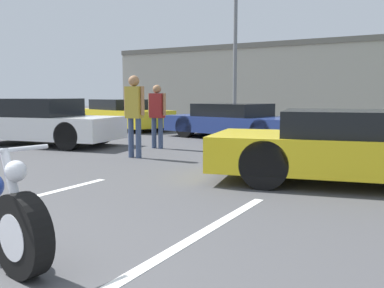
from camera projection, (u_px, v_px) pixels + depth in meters
name	position (u px, v px, depth m)	size (l,w,h in m)	color
parking_stripe_middle	(157.00, 260.00, 3.51)	(0.12, 4.69, 0.01)	white
far_building	(371.00, 77.00, 23.85)	(32.00, 4.20, 4.40)	#B2AD9E
light_pole	(237.00, 21.00, 19.99)	(1.21, 0.28, 8.82)	slate
show_car_hood_open	(369.00, 147.00, 6.39)	(4.91, 2.70, 2.08)	yellow
parked_car_mid_right_row	(236.00, 121.00, 13.37)	(4.83, 2.75, 1.08)	navy
parked_car_mid_left_row	(44.00, 123.00, 11.52)	(4.30, 2.37, 1.25)	white
parked_car_left_row	(122.00, 115.00, 16.90)	(5.01, 3.24, 1.18)	yellow
spectator_near_motorcycle	(157.00, 111.00, 10.76)	(0.52, 0.21, 1.60)	#38476B
spectator_by_show_car	(134.00, 109.00, 9.12)	(0.52, 0.23, 1.76)	#38476B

